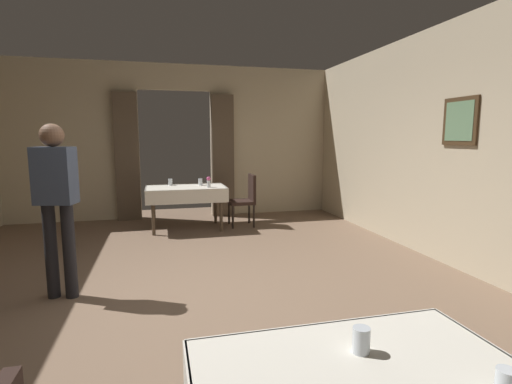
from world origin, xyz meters
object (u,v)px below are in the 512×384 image
at_px(glass_near_b, 361,340).
at_px(glass_mid_c, 170,182).
at_px(person_waiter_by_doorway, 56,196).
at_px(dining_table_mid, 186,192).
at_px(chair_mid_right, 246,197).
at_px(glass_mid_b, 200,182).
at_px(flower_vase_mid, 209,182).

xyz_separation_m(glass_near_b, glass_mid_c, (-0.57, 5.66, 0.01)).
xyz_separation_m(glass_near_b, person_waiter_by_doorway, (-1.72, 2.78, 0.22)).
distance_m(dining_table_mid, glass_mid_c, 0.36).
distance_m(chair_mid_right, glass_mid_c, 1.36).
distance_m(glass_mid_b, person_waiter_by_doorway, 3.23).
xyz_separation_m(dining_table_mid, chair_mid_right, (1.06, -0.00, -0.14)).
bearing_deg(glass_mid_c, glass_near_b, -84.28).
height_order(dining_table_mid, glass_mid_c, glass_mid_c).
bearing_deg(person_waiter_by_doorway, glass_mid_c, 68.10).
bearing_deg(chair_mid_right, dining_table_mid, 179.78).
bearing_deg(flower_vase_mid, glass_near_b, -90.60).
height_order(dining_table_mid, glass_near_b, glass_near_b).
distance_m(flower_vase_mid, glass_mid_b, 0.34).
bearing_deg(glass_mid_c, dining_table_mid, -39.28).
relative_size(glass_near_b, glass_mid_c, 0.88).
bearing_deg(person_waiter_by_doorway, glass_near_b, -58.19).
bearing_deg(chair_mid_right, glass_mid_c, 170.82).
xyz_separation_m(chair_mid_right, person_waiter_by_doorway, (-2.47, -2.67, 0.51)).
relative_size(dining_table_mid, flower_vase_mid, 7.34).
relative_size(chair_mid_right, person_waiter_by_doorway, 0.54).
relative_size(flower_vase_mid, glass_mid_b, 1.54).
distance_m(chair_mid_right, person_waiter_by_doorway, 3.67).
xyz_separation_m(glass_mid_c, person_waiter_by_doorway, (-1.16, -2.88, 0.21)).
distance_m(chair_mid_right, flower_vase_mid, 0.80).
distance_m(dining_table_mid, chair_mid_right, 1.07).
relative_size(chair_mid_right, glass_mid_b, 7.79).
xyz_separation_m(dining_table_mid, glass_mid_c, (-0.25, 0.21, 0.15)).
relative_size(glass_mid_b, glass_mid_c, 1.02).
bearing_deg(glass_mid_b, dining_table_mid, -161.10).
height_order(flower_vase_mid, glass_mid_b, flower_vase_mid).
relative_size(glass_near_b, person_waiter_by_doorway, 0.06).
height_order(dining_table_mid, person_waiter_by_doorway, person_waiter_by_doorway).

